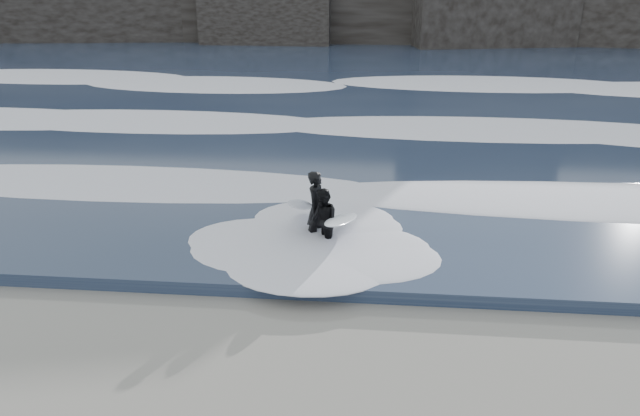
{
  "coord_description": "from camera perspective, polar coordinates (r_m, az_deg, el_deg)",
  "views": [
    {
      "loc": [
        0.83,
        -7.87,
        6.39
      ],
      "look_at": [
        -0.43,
        5.58,
        1.0
      ],
      "focal_mm": 35.0,
      "sensor_mm": 36.0,
      "label": 1
    }
  ],
  "objects": [
    {
      "name": "surfer_left",
      "position": [
        14.83,
        -0.6,
        0.07
      ],
      "size": [
        1.02,
        1.96,
        1.81
      ],
      "color": "black",
      "rests_on": "ground"
    },
    {
      "name": "sea",
      "position": [
        37.41,
        4.1,
        12.1
      ],
      "size": [
        90.0,
        52.0,
        0.3
      ],
      "primitive_type": "cube",
      "color": "#26334D",
      "rests_on": "ground"
    },
    {
      "name": "foam_far",
      "position": [
        33.42,
        3.93,
        11.47
      ],
      "size": [
        60.0,
        4.8,
        0.3
      ],
      "primitive_type": "ellipsoid",
      "color": "white",
      "rests_on": "sea"
    },
    {
      "name": "foam_mid",
      "position": [
        24.62,
        3.3,
        7.69
      ],
      "size": [
        60.0,
        4.0,
        0.24
      ],
      "primitive_type": "ellipsoid",
      "color": "white",
      "rests_on": "sea"
    },
    {
      "name": "foam_near",
      "position": [
        17.93,
        2.4,
        2.21
      ],
      "size": [
        60.0,
        3.2,
        0.2
      ],
      "primitive_type": "ellipsoid",
      "color": "white",
      "rests_on": "sea"
    },
    {
      "name": "surfer_right",
      "position": [
        14.4,
        0.53,
        -1.19
      ],
      "size": [
        1.34,
        2.06,
        1.54
      ],
      "color": "black",
      "rests_on": "ground"
    },
    {
      "name": "ground",
      "position": [
        10.18,
        -0.53,
        -17.16
      ],
      "size": [
        120.0,
        120.0,
        0.0
      ],
      "primitive_type": "plane",
      "color": "olive",
      "rests_on": "ground"
    }
  ]
}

